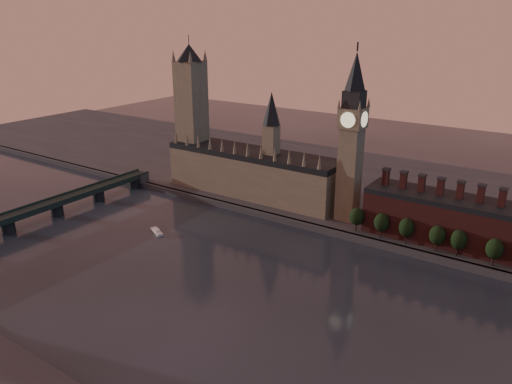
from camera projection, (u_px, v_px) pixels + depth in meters
ground at (229, 296)px, 235.25m from camera, size 900.00×900.00×0.00m
north_bank at (372, 189)px, 373.42m from camera, size 900.00×182.00×4.00m
palace_of_westminster at (254, 171)px, 351.73m from camera, size 130.00×30.30×74.00m
victoria_tower at (192, 110)px, 368.70m from camera, size 24.00×24.00×108.00m
big_ben at (352, 137)px, 296.74m from camera, size 15.00×15.00×107.00m
chimney_block at (466, 223)px, 272.73m from camera, size 110.00×25.00×37.00m
embankment_tree_0 at (357, 216)px, 292.88m from camera, size 8.60×8.60×14.88m
embankment_tree_1 at (382, 222)px, 284.42m from camera, size 8.60×8.60×14.88m
embankment_tree_2 at (406, 228)px, 277.49m from camera, size 8.60×8.60×14.88m
embankment_tree_3 at (437, 235)px, 267.85m from camera, size 8.60×8.60×14.88m
embankment_tree_4 at (458, 240)px, 262.50m from camera, size 8.60×8.60×14.88m
embankment_tree_5 at (495, 249)px, 252.21m from camera, size 8.60×8.60×14.88m
westminster_bridge at (29, 214)px, 312.71m from camera, size 14.00×200.00×11.55m
river_boat at (157, 231)px, 303.30m from camera, size 12.99×8.52×2.53m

